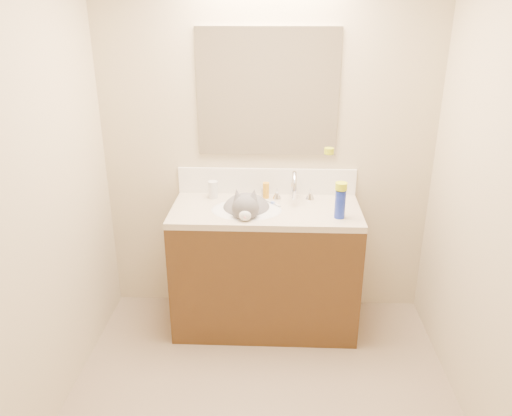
# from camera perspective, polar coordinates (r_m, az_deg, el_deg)

# --- Properties ---
(room_shell) EXTENTS (2.24, 2.54, 2.52)m
(room_shell) POSITION_cam_1_polar(r_m,az_deg,el_deg) (2.04, 0.59, 6.00)
(room_shell) COLOR #C2B290
(room_shell) RESTS_ON ground
(vanity_cabinet) EXTENTS (1.20, 0.55, 0.82)m
(vanity_cabinet) POSITION_cam_1_polar(r_m,az_deg,el_deg) (3.36, 1.07, -7.13)
(vanity_cabinet) COLOR #452B13
(vanity_cabinet) RESTS_ON ground
(counter_slab) EXTENTS (1.20, 0.55, 0.04)m
(counter_slab) POSITION_cam_1_polar(r_m,az_deg,el_deg) (3.18, 1.12, -0.35)
(counter_slab) COLOR beige
(counter_slab) RESTS_ON vanity_cabinet
(basin) EXTENTS (0.45, 0.36, 0.14)m
(basin) POSITION_cam_1_polar(r_m,az_deg,el_deg) (3.17, -1.07, -1.35)
(basin) COLOR white
(basin) RESTS_ON vanity_cabinet
(faucet) EXTENTS (0.28, 0.20, 0.21)m
(faucet) POSITION_cam_1_polar(r_m,az_deg,el_deg) (3.27, 4.35, 2.24)
(faucet) COLOR silver
(faucet) RESTS_ON counter_slab
(cat) EXTENTS (0.37, 0.45, 0.34)m
(cat) POSITION_cam_1_polar(r_m,az_deg,el_deg) (3.17, -1.09, -0.41)
(cat) COLOR #565456
(cat) RESTS_ON basin
(backsplash) EXTENTS (1.20, 0.02, 0.18)m
(backsplash) POSITION_cam_1_polar(r_m,az_deg,el_deg) (3.38, 1.24, 3.08)
(backsplash) COLOR white
(backsplash) RESTS_ON counter_slab
(mirror) EXTENTS (0.90, 0.02, 0.80)m
(mirror) POSITION_cam_1_polar(r_m,az_deg,el_deg) (3.24, 1.33, 12.99)
(mirror) COLOR white
(mirror) RESTS_ON room_shell
(pill_bottle) EXTENTS (0.07, 0.07, 0.12)m
(pill_bottle) POSITION_cam_1_polar(r_m,az_deg,el_deg) (3.33, -4.93, 2.10)
(pill_bottle) COLOR silver
(pill_bottle) RESTS_ON counter_slab
(pill_label) EXTENTS (0.06, 0.06, 0.04)m
(pill_label) POSITION_cam_1_polar(r_m,az_deg,el_deg) (3.34, -4.92, 1.88)
(pill_label) COLOR orange
(pill_label) RESTS_ON pill_bottle
(silver_jar) EXTENTS (0.05, 0.05, 0.05)m
(silver_jar) POSITION_cam_1_polar(r_m,az_deg,el_deg) (3.36, 0.95, 1.81)
(silver_jar) COLOR #B7B7BC
(silver_jar) RESTS_ON counter_slab
(amber_bottle) EXTENTS (0.05, 0.05, 0.11)m
(amber_bottle) POSITION_cam_1_polar(r_m,az_deg,el_deg) (3.32, 1.14, 2.03)
(amber_bottle) COLOR orange
(amber_bottle) RESTS_ON counter_slab
(toothbrush) EXTENTS (0.10, 0.12, 0.01)m
(toothbrush) POSITION_cam_1_polar(r_m,az_deg,el_deg) (3.23, 1.95, 0.55)
(toothbrush) COLOR silver
(toothbrush) RESTS_ON counter_slab
(toothbrush_head) EXTENTS (0.03, 0.03, 0.02)m
(toothbrush_head) POSITION_cam_1_polar(r_m,az_deg,el_deg) (3.23, 1.95, 0.60)
(toothbrush_head) COLOR #708DEE
(toothbrush_head) RESTS_ON counter_slab
(spray_can) EXTENTS (0.07, 0.07, 0.17)m
(spray_can) POSITION_cam_1_polar(r_m,az_deg,el_deg) (3.04, 9.58, 0.43)
(spray_can) COLOR #172BA7
(spray_can) RESTS_ON counter_slab
(spray_cap) EXTENTS (0.08, 0.08, 0.04)m
(spray_cap) POSITION_cam_1_polar(r_m,az_deg,el_deg) (3.00, 9.72, 2.47)
(spray_cap) COLOR #C3D516
(spray_cap) RESTS_ON spray_can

